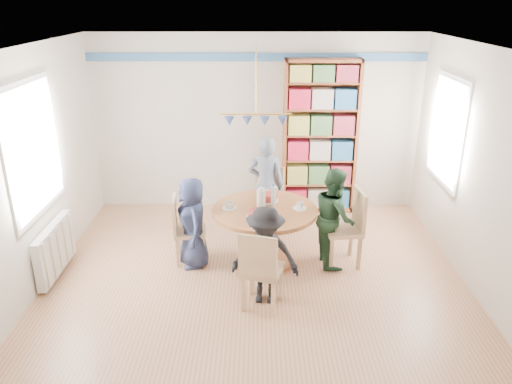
{
  "coord_description": "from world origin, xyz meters",
  "views": [
    {
      "loc": [
        0.02,
        -5.01,
        3.19
      ],
      "look_at": [
        0.0,
        0.4,
        1.05
      ],
      "focal_mm": 35.0,
      "sensor_mm": 36.0,
      "label": 1
    }
  ],
  "objects_px": {
    "person_left": "(193,223)",
    "person_far": "(266,185)",
    "radiator": "(55,249)",
    "chair_left": "(184,226)",
    "dining_table": "(265,223)",
    "bookshelf": "(320,139)",
    "chair_near": "(260,268)",
    "person_right": "(334,217)",
    "person_near": "(265,256)",
    "chair_right": "(349,224)",
    "chair_far": "(267,196)"
  },
  "relations": [
    {
      "from": "radiator",
      "to": "bookshelf",
      "type": "relative_size",
      "value": 0.43
    },
    {
      "from": "bookshelf",
      "to": "chair_left",
      "type": "bearing_deg",
      "value": -137.71
    },
    {
      "from": "radiator",
      "to": "chair_left",
      "type": "xyz_separation_m",
      "value": [
        1.51,
        0.34,
        0.14
      ]
    },
    {
      "from": "chair_left",
      "to": "person_right",
      "type": "distance_m",
      "value": 1.88
    },
    {
      "from": "radiator",
      "to": "chair_far",
      "type": "bearing_deg",
      "value": 26.53
    },
    {
      "from": "chair_left",
      "to": "person_far",
      "type": "height_order",
      "value": "person_far"
    },
    {
      "from": "chair_left",
      "to": "person_left",
      "type": "bearing_deg",
      "value": -32.7
    },
    {
      "from": "chair_far",
      "to": "person_left",
      "type": "bearing_deg",
      "value": -132.45
    },
    {
      "from": "person_left",
      "to": "person_far",
      "type": "xyz_separation_m",
      "value": [
        0.92,
        0.99,
        0.13
      ]
    },
    {
      "from": "chair_near",
      "to": "person_far",
      "type": "height_order",
      "value": "person_far"
    },
    {
      "from": "radiator",
      "to": "person_far",
      "type": "relative_size",
      "value": 0.71
    },
    {
      "from": "person_left",
      "to": "person_far",
      "type": "bearing_deg",
      "value": 118.06
    },
    {
      "from": "chair_right",
      "to": "dining_table",
      "type": "bearing_deg",
      "value": -179.93
    },
    {
      "from": "dining_table",
      "to": "person_right",
      "type": "xyz_separation_m",
      "value": [
        0.86,
        0.02,
        0.07
      ]
    },
    {
      "from": "person_left",
      "to": "person_near",
      "type": "relative_size",
      "value": 1.02
    },
    {
      "from": "person_left",
      "to": "bookshelf",
      "type": "distance_m",
      "value": 2.56
    },
    {
      "from": "chair_near",
      "to": "person_right",
      "type": "height_order",
      "value": "person_right"
    },
    {
      "from": "dining_table",
      "to": "bookshelf",
      "type": "xyz_separation_m",
      "value": [
        0.86,
        1.74,
        0.6
      ]
    },
    {
      "from": "chair_near",
      "to": "person_far",
      "type": "bearing_deg",
      "value": 87.44
    },
    {
      "from": "radiator",
      "to": "person_right",
      "type": "height_order",
      "value": "person_right"
    },
    {
      "from": "person_right",
      "to": "person_far",
      "type": "relative_size",
      "value": 0.89
    },
    {
      "from": "chair_left",
      "to": "chair_far",
      "type": "xyz_separation_m",
      "value": [
        1.07,
        0.95,
        0.03
      ]
    },
    {
      "from": "chair_right",
      "to": "person_far",
      "type": "distance_m",
      "value": 1.4
    },
    {
      "from": "dining_table",
      "to": "person_near",
      "type": "distance_m",
      "value": 0.86
    },
    {
      "from": "person_left",
      "to": "bookshelf",
      "type": "xyz_separation_m",
      "value": [
        1.75,
        1.78,
        0.57
      ]
    },
    {
      "from": "chair_right",
      "to": "person_near",
      "type": "xyz_separation_m",
      "value": [
        -1.06,
        -0.86,
        0.03
      ]
    },
    {
      "from": "radiator",
      "to": "chair_right",
      "type": "xyz_separation_m",
      "value": [
        3.58,
        0.3,
        0.19
      ]
    },
    {
      "from": "chair_right",
      "to": "person_right",
      "type": "relative_size",
      "value": 0.78
    },
    {
      "from": "chair_left",
      "to": "dining_table",
      "type": "bearing_deg",
      "value": -2.03
    },
    {
      "from": "person_right",
      "to": "person_far",
      "type": "bearing_deg",
      "value": 36.71
    },
    {
      "from": "person_near",
      "to": "chair_right",
      "type": "bearing_deg",
      "value": 45.56
    },
    {
      "from": "person_left",
      "to": "person_far",
      "type": "relative_size",
      "value": 0.82
    },
    {
      "from": "person_left",
      "to": "chair_left",
      "type": "bearing_deg",
      "value": -141.83
    },
    {
      "from": "chair_left",
      "to": "person_left",
      "type": "height_order",
      "value": "person_left"
    },
    {
      "from": "chair_far",
      "to": "chair_left",
      "type": "bearing_deg",
      "value": -138.39
    },
    {
      "from": "radiator",
      "to": "person_far",
      "type": "bearing_deg",
      "value": 26.07
    },
    {
      "from": "person_right",
      "to": "person_far",
      "type": "distance_m",
      "value": 1.25
    },
    {
      "from": "person_right",
      "to": "person_near",
      "type": "height_order",
      "value": "person_right"
    },
    {
      "from": "chair_far",
      "to": "chair_near",
      "type": "bearing_deg",
      "value": -93.12
    },
    {
      "from": "chair_left",
      "to": "person_right",
      "type": "bearing_deg",
      "value": -0.35
    },
    {
      "from": "radiator",
      "to": "bookshelf",
      "type": "distance_m",
      "value": 4.03
    },
    {
      "from": "person_near",
      "to": "person_left",
      "type": "bearing_deg",
      "value": 143.58
    },
    {
      "from": "radiator",
      "to": "person_far",
      "type": "distance_m",
      "value": 2.87
    },
    {
      "from": "person_right",
      "to": "person_near",
      "type": "relative_size",
      "value": 1.11
    },
    {
      "from": "radiator",
      "to": "dining_table",
      "type": "xyz_separation_m",
      "value": [
        2.52,
        0.3,
        0.21
      ]
    },
    {
      "from": "chair_right",
      "to": "bookshelf",
      "type": "bearing_deg",
      "value": 96.44
    },
    {
      "from": "dining_table",
      "to": "person_far",
      "type": "xyz_separation_m",
      "value": [
        0.03,
        0.95,
        0.15
      ]
    },
    {
      "from": "radiator",
      "to": "person_left",
      "type": "xyz_separation_m",
      "value": [
        1.64,
        0.26,
        0.23
      ]
    },
    {
      "from": "chair_near",
      "to": "person_far",
      "type": "distance_m",
      "value": 1.98
    },
    {
      "from": "dining_table",
      "to": "chair_right",
      "type": "xyz_separation_m",
      "value": [
        1.05,
        0.0,
        -0.02
      ]
    }
  ]
}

